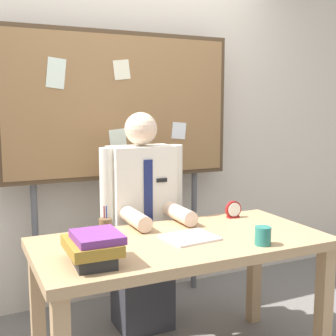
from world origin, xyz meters
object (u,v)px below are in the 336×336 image
object	(u,v)px
book_stack	(93,247)
pen_holder	(105,227)
person	(142,230)
coffee_mug	(263,236)
bulletin_board	(121,109)
open_notebook	(190,238)
desk_clock	(233,210)
desk	(182,257)

from	to	relation	value
book_stack	pen_holder	size ratio (longest dim) A/B	1.83
person	coffee_mug	size ratio (longest dim) A/B	15.09
bulletin_board	book_stack	bearing A→B (deg)	-115.09
person	open_notebook	bearing A→B (deg)	-86.29
bulletin_board	open_notebook	world-z (taller)	bulletin_board
desk_clock	pen_holder	size ratio (longest dim) A/B	0.66
coffee_mug	pen_holder	size ratio (longest dim) A/B	0.58
desk_clock	coffee_mug	size ratio (longest dim) A/B	1.13
bulletin_board	open_notebook	xyz separation A→B (m)	(0.04, -0.96, -0.66)
book_stack	desk_clock	xyz separation A→B (m)	(1.00, 0.42, -0.03)
desk	person	distance (m)	0.56
book_stack	coffee_mug	bearing A→B (deg)	-6.99
desk	open_notebook	bearing A→B (deg)	-28.19
desk	bulletin_board	size ratio (longest dim) A/B	0.78
desk	bulletin_board	bearing A→B (deg)	90.01
person	bulletin_board	distance (m)	0.85
book_stack	desk_clock	bearing A→B (deg)	22.67
book_stack	coffee_mug	distance (m)	0.84
desk_clock	bulletin_board	bearing A→B (deg)	125.33
desk	open_notebook	world-z (taller)	open_notebook
bulletin_board	coffee_mug	world-z (taller)	bulletin_board
pen_holder	coffee_mug	bearing A→B (deg)	-35.88
desk	pen_holder	bearing A→B (deg)	148.43
pen_holder	bulletin_board	bearing A→B (deg)	64.52
bulletin_board	book_stack	size ratio (longest dim) A/B	6.62
person	book_stack	world-z (taller)	person
person	open_notebook	world-z (taller)	person
desk	desk_clock	size ratio (longest dim) A/B	14.45
open_notebook	desk_clock	bearing A→B (deg)	31.49
person	book_stack	distance (m)	0.90
open_notebook	coffee_mug	distance (m)	0.37
bulletin_board	book_stack	distance (m)	1.35
desk_clock	pen_holder	bearing A→B (deg)	-177.13
bulletin_board	book_stack	xyz separation A→B (m)	(-0.52, -1.10, -0.59)
book_stack	pen_holder	world-z (taller)	pen_holder
desk	person	size ratio (longest dim) A/B	1.09
bulletin_board	desk_clock	size ratio (longest dim) A/B	18.47
desk	person	world-z (taller)	person
bulletin_board	coffee_mug	distance (m)	1.39
bulletin_board	desk_clock	world-z (taller)	bulletin_board
open_notebook	person	bearing A→B (deg)	93.71
desk	desk_clock	world-z (taller)	desk_clock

